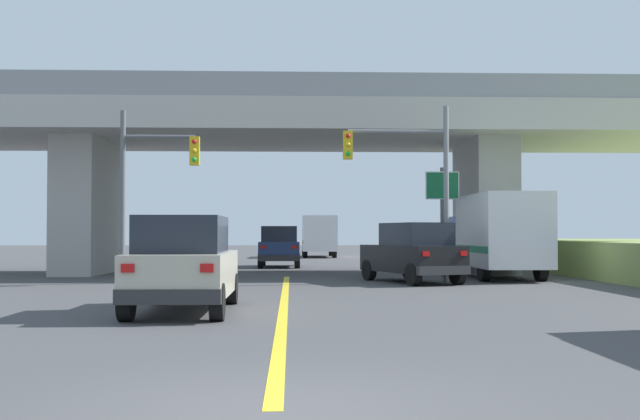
{
  "coord_description": "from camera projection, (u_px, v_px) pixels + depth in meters",
  "views": [
    {
      "loc": [
        0.17,
        -7.47,
        1.66
      ],
      "look_at": [
        1.17,
        20.05,
        2.48
      ],
      "focal_mm": 44.7,
      "sensor_mm": 36.0,
      "label": 1
    }
  ],
  "objects": [
    {
      "name": "overpass_bridge",
      "position": [
        287.0,
        143.0,
        33.2
      ],
      "size": [
        35.18,
        8.38,
        7.6
      ],
      "color": "#B7B5AD",
      "rests_on": "ground"
    },
    {
      "name": "suv_lead",
      "position": [
        184.0,
        264.0,
        16.75
      ],
      "size": [
        1.97,
        4.79,
        2.02
      ],
      "color": "#B7B29E",
      "rests_on": "ground"
    },
    {
      "name": "semi_truck_distant",
      "position": [
        319.0,
        235.0,
        56.48
      ],
      "size": [
        2.33,
        7.08,
        2.88
      ],
      "color": "silver",
      "rests_on": "ground"
    },
    {
      "name": "highway_sign",
      "position": [
        442.0,
        198.0,
        30.63
      ],
      "size": [
        1.3,
        0.17,
        4.21
      ],
      "color": "#56595E",
      "rests_on": "ground"
    },
    {
      "name": "suv_crossing",
      "position": [
        413.0,
        253.0,
        26.9
      ],
      "size": [
        3.22,
        4.81,
        2.02
      ],
      "rotation": [
        0.0,
        0.0,
        0.34
      ],
      "color": "black",
      "rests_on": "ground"
    },
    {
      "name": "ground",
      "position": [
        287.0,
        273.0,
        33.04
      ],
      "size": [
        160.0,
        160.0,
        0.0
      ],
      "primitive_type": "plane",
      "color": "#424244"
    },
    {
      "name": "traffic_signal_nearside",
      "position": [
        412.0,
        172.0,
        27.08
      ],
      "size": [
        3.61,
        0.36,
        6.02
      ],
      "color": "slate",
      "rests_on": "ground"
    },
    {
      "name": "traffic_signal_farside",
      "position": [
        148.0,
        177.0,
        26.55
      ],
      "size": [
        2.64,
        0.36,
        5.77
      ],
      "color": "#56595E",
      "rests_on": "ground"
    },
    {
      "name": "lane_divider_stripe",
      "position": [
        284.0,
        303.0,
        18.94
      ],
      "size": [
        0.2,
        23.1,
        0.01
      ],
      "primitive_type": "cube",
      "color": "yellow",
      "rests_on": "ground"
    },
    {
      "name": "box_truck",
      "position": [
        497.0,
        235.0,
        29.64
      ],
      "size": [
        2.33,
        7.24,
        3.08
      ],
      "color": "navy",
      "rests_on": "ground"
    },
    {
      "name": "sedan_oncoming",
      "position": [
        279.0,
        247.0,
        39.51
      ],
      "size": [
        2.01,
        4.42,
        2.02
      ],
      "color": "navy",
      "rests_on": "ground"
    }
  ]
}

